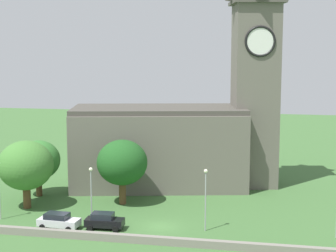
# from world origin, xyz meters

# --- Properties ---
(ground_plane) EXTENTS (200.00, 200.00, 0.00)m
(ground_plane) POSITION_xyz_m (0.00, 15.00, 0.00)
(ground_plane) COLOR #3D6633
(church) EXTENTS (31.66, 17.10, 30.48)m
(church) POSITION_xyz_m (-0.65, 19.44, 8.38)
(church) COLOR #666056
(church) RESTS_ON ground
(quay_barrier) EXTENTS (54.34, 0.70, 0.83)m
(quay_barrier) POSITION_xyz_m (0.00, -5.63, 0.42)
(quay_barrier) COLOR gray
(quay_barrier) RESTS_ON ground
(car_white) EXTENTS (4.80, 2.47, 1.75)m
(car_white) POSITION_xyz_m (-11.26, -2.80, 0.89)
(car_white) COLOR silver
(car_white) RESTS_ON ground
(car_black) EXTENTS (4.39, 2.28, 1.86)m
(car_black) POSITION_xyz_m (-6.11, -2.04, 0.94)
(car_black) COLOR black
(car_black) RESTS_ON ground
(streetlamp_west_mid) EXTENTS (0.44, 0.44, 6.61)m
(streetlamp_west_mid) POSITION_xyz_m (-8.19, -0.28, 4.45)
(streetlamp_west_mid) COLOR #9EA0A5
(streetlamp_west_mid) RESTS_ON ground
(streetlamp_central) EXTENTS (0.44, 0.44, 7.04)m
(streetlamp_central) POSITION_xyz_m (5.16, -0.48, 4.70)
(streetlamp_central) COLOR #9EA0A5
(streetlamp_central) RESTS_ON ground
(tree_riverside_east) EXTENTS (6.60, 6.60, 8.52)m
(tree_riverside_east) POSITION_xyz_m (-6.84, 8.00, 5.51)
(tree_riverside_east) COLOR brown
(tree_riverside_east) RESTS_ON ground
(tree_riverside_west) EXTENTS (6.98, 6.98, 8.71)m
(tree_riverside_west) POSITION_xyz_m (-18.31, 3.86, 5.53)
(tree_riverside_west) COLOR brown
(tree_riverside_west) RESTS_ON ground
(tree_by_tower) EXTENTS (6.04, 6.04, 7.76)m
(tree_by_tower) POSITION_xyz_m (-19.29, 9.60, 5.01)
(tree_by_tower) COLOR brown
(tree_by_tower) RESTS_ON ground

